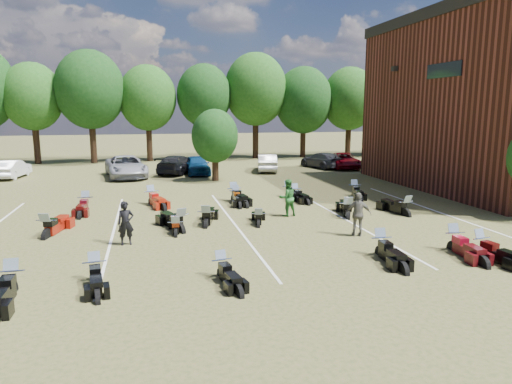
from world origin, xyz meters
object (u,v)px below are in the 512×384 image
object	(u,v)px
person_green	(287,198)
motorcycle_0	(13,294)
car_4	(197,165)
person_black	(126,223)
person_grey	(358,214)
motorcycle_7	(47,238)
motorcycle_14	(86,210)
motorcycle_3	(222,277)

from	to	relation	value
person_green	motorcycle_0	bearing A→B (deg)	25.44
car_4	motorcycle_0	size ratio (longest dim) A/B	1.78
person_black	person_grey	distance (m)	8.78
motorcycle_7	car_4	bearing A→B (deg)	-101.18
car_4	person_black	bearing A→B (deg)	-105.42
car_4	person_black	world-z (taller)	person_black
person_grey	motorcycle_14	bearing A→B (deg)	-16.07
motorcycle_7	motorcycle_14	xyz separation A→B (m)	(0.84, 4.82, 0.00)
person_grey	person_black	bearing A→B (deg)	12.09
car_4	motorcycle_0	distance (m)	23.19
car_4	motorcycle_3	xyz separation A→B (m)	(-1.66, -22.07, -0.72)
car_4	person_black	size ratio (longest dim) A/B	2.62
person_green	person_grey	distance (m)	4.23
person_grey	motorcycle_14	world-z (taller)	person_grey
motorcycle_0	motorcycle_3	bearing A→B (deg)	-1.29
person_green	motorcycle_7	world-z (taller)	person_green
person_grey	motorcycle_3	xyz separation A→B (m)	(-5.89, -3.23, -0.86)
motorcycle_7	person_grey	bearing A→B (deg)	-178.39
motorcycle_14	person_black	bearing A→B (deg)	-69.32
person_black	motorcycle_14	size ratio (longest dim) A/B	0.68
motorcycle_3	car_4	bearing A→B (deg)	76.39
person_green	motorcycle_14	size ratio (longest dim) A/B	0.73
person_green	motorcycle_7	distance (m)	10.22
motorcycle_3	motorcycle_14	xyz separation A→B (m)	(-5.04, 10.53, 0.00)
person_black	person_green	world-z (taller)	person_green
person_green	motorcycle_0	xyz separation A→B (m)	(-9.86, -7.05, -0.86)
person_black	motorcycle_0	size ratio (longest dim) A/B	0.68
person_black	motorcycle_0	bearing A→B (deg)	-134.20
motorcycle_3	person_black	bearing A→B (deg)	115.59
person_black	motorcycle_14	xyz separation A→B (m)	(-2.18, 6.45, -0.80)
person_green	motorcycle_3	xyz separation A→B (m)	(-4.21, -7.12, -0.86)
person_green	car_4	bearing A→B (deg)	-90.40
person_grey	motorcycle_7	bearing A→B (deg)	5.79
motorcycle_14	motorcycle_0	bearing A→B (deg)	-91.37
motorcycle_7	motorcycle_14	distance (m)	4.90
person_black	person_green	distance (m)	7.69
motorcycle_3	motorcycle_14	bearing A→B (deg)	106.23
person_green	motorcycle_7	xyz separation A→B (m)	(-10.09, -1.41, -0.86)
person_black	car_4	bearing A→B (deg)	66.53
person_green	motorcycle_7	size ratio (longest dim) A/B	0.69
person_grey	motorcycle_7	distance (m)	12.05
person_black	motorcycle_3	xyz separation A→B (m)	(2.85, -4.09, -0.80)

